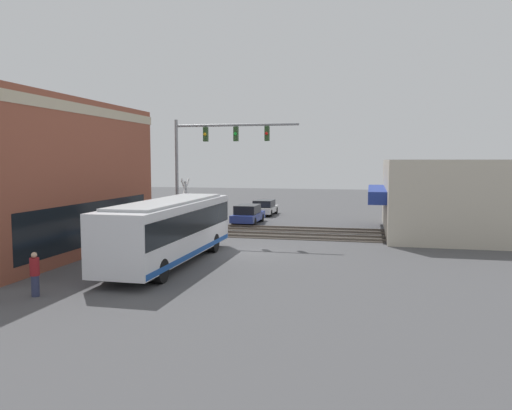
{
  "coord_description": "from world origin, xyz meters",
  "views": [
    {
      "loc": [
        -25.67,
        -6.47,
        4.94
      ],
      "look_at": [
        4.15,
        0.38,
        2.19
      ],
      "focal_mm": 35.0,
      "sensor_mm": 36.0,
      "label": 1
    }
  ],
  "objects": [
    {
      "name": "pedestrian_by_lamp",
      "position": [
        -10.15,
        5.33,
        0.83
      ],
      "size": [
        0.34,
        0.34,
        1.63
      ],
      "color": "#2D3351",
      "rests_on": "ground"
    },
    {
      "name": "city_bus",
      "position": [
        -3.63,
        2.8,
        1.69
      ],
      "size": [
        10.99,
        2.59,
        3.05
      ],
      "color": "silver",
      "rests_on": "ground"
    },
    {
      "name": "crossing_signal",
      "position": [
        4.37,
        5.08,
        2.3
      ],
      "size": [
        1.41,
        1.18,
        3.81
      ],
      "color": "gray",
      "rests_on": "ground"
    },
    {
      "name": "rail_track_near",
      "position": [
        6.0,
        0.0,
        0.03
      ],
      "size": [
        2.6,
        60.0,
        0.15
      ],
      "color": "#332D28",
      "rests_on": "ground"
    },
    {
      "name": "ground_plane",
      "position": [
        0.0,
        0.0,
        0.0
      ],
      "size": [
        120.0,
        120.0,
        0.0
      ],
      "primitive_type": "plane",
      "color": "#4C4C4F"
    },
    {
      "name": "parked_car_blue",
      "position": [
        11.91,
        2.8,
        0.69
      ],
      "size": [
        4.51,
        1.82,
        1.48
      ],
      "color": "navy",
      "rests_on": "ground"
    },
    {
      "name": "traffic_signal_gantry",
      "position": [
        4.55,
        3.35,
        5.59
      ],
      "size": [
        0.42,
        8.02,
        7.52
      ],
      "color": "gray",
      "rests_on": "ground"
    },
    {
      "name": "pedestrian_at_crossing",
      "position": [
        4.53,
        4.95,
        0.95
      ],
      "size": [
        0.34,
        0.34,
        1.84
      ],
      "color": "black",
      "rests_on": "ground"
    },
    {
      "name": "parked_car_white",
      "position": [
        18.17,
        2.8,
        0.64
      ],
      "size": [
        4.21,
        1.82,
        1.38
      ],
      "color": "silver",
      "rests_on": "ground"
    },
    {
      "name": "shop_building",
      "position": [
        10.29,
        -12.14,
        2.49
      ],
      "size": [
        13.45,
        10.58,
        4.97
      ],
      "color": "beige",
      "rests_on": "ground"
    },
    {
      "name": "brick_building",
      "position": [
        -2.6,
        12.26,
        4.01
      ],
      "size": [
        14.46,
        9.61,
        8.02
      ],
      "color": "brown",
      "rests_on": "ground"
    },
    {
      "name": "rail_track_far",
      "position": [
        9.2,
        0.0,
        0.03
      ],
      "size": [
        2.6,
        60.0,
        0.15
      ],
      "color": "#332D28",
      "rests_on": "ground"
    }
  ]
}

